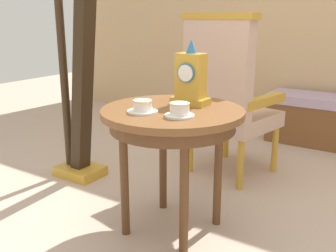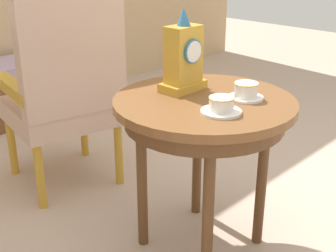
{
  "view_description": "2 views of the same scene",
  "coord_description": "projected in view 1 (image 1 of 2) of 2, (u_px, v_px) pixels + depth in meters",
  "views": [
    {
      "loc": [
        0.95,
        -1.63,
        1.13
      ],
      "look_at": [
        -0.11,
        -0.01,
        0.58
      ],
      "focal_mm": 42.1,
      "sensor_mm": 36.0,
      "label": 1
    },
    {
      "loc": [
        -1.43,
        -1.11,
        1.26
      ],
      "look_at": [
        -0.18,
        0.1,
        0.56
      ],
      "focal_mm": 49.87,
      "sensor_mm": 36.0,
      "label": 2
    }
  ],
  "objects": [
    {
      "name": "mantel_clock",
      "position": [
        191.0,
        79.0,
        2.03
      ],
      "size": [
        0.19,
        0.11,
        0.34
      ],
      "color": "gold",
      "rests_on": "side_table"
    },
    {
      "name": "harp",
      "position": [
        77.0,
        71.0,
        2.64
      ],
      "size": [
        0.4,
        0.24,
        1.88
      ],
      "color": "gold",
      "rests_on": "ground"
    },
    {
      "name": "armchair",
      "position": [
        226.0,
        95.0,
        2.71
      ],
      "size": [
        0.64,
        0.63,
        1.14
      ],
      "color": "#CCA893",
      "rests_on": "ground"
    },
    {
      "name": "teacup_right",
      "position": [
        180.0,
        110.0,
        1.81
      ],
      "size": [
        0.14,
        0.14,
        0.07
      ],
      "color": "white",
      "rests_on": "side_table"
    },
    {
      "name": "side_table",
      "position": [
        173.0,
        124.0,
        2.0
      ],
      "size": [
        0.72,
        0.72,
        0.67
      ],
      "color": "brown",
      "rests_on": "ground"
    },
    {
      "name": "ground_plane",
      "position": [
        186.0,
        232.0,
        2.13
      ],
      "size": [
        10.0,
        10.0,
        0.0
      ],
      "primitive_type": "plane",
      "color": "#BCA38E"
    },
    {
      "name": "teacup_left",
      "position": [
        142.0,
        107.0,
        1.89
      ],
      "size": [
        0.15,
        0.15,
        0.06
      ],
      "color": "white",
      "rests_on": "side_table"
    },
    {
      "name": "window_bench",
      "position": [
        322.0,
        120.0,
        3.5
      ],
      "size": [
        0.95,
        0.4,
        0.44
      ],
      "color": "#B299B7",
      "rests_on": "ground"
    }
  ]
}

